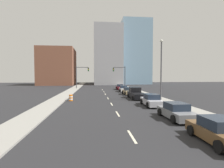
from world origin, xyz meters
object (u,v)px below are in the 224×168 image
(traffic_signal_right, at_px, (122,74))
(sedan_silver, at_px, (151,100))
(traffic_barrel, at_px, (71,98))
(sedan_tan, at_px, (128,91))
(traffic_signal_left, at_px, (80,74))
(sedan_maroon, at_px, (120,87))
(street_lamp, at_px, (161,66))
(sedan_gray, at_px, (176,111))
(sedan_brown, at_px, (219,131))
(sedan_white, at_px, (124,89))
(pickup_truck_black, at_px, (136,94))

(traffic_signal_right, height_order, sedan_silver, traffic_signal_right)
(traffic_barrel, relative_size, sedan_tan, 0.22)
(traffic_signal_left, xyz_separation_m, sedan_maroon, (11.37, -5.02, -3.64))
(street_lamp, distance_m, sedan_gray, 12.51)
(traffic_barrel, bearing_deg, sedan_silver, -26.88)
(traffic_signal_left, height_order, traffic_barrel, traffic_signal_left)
(traffic_signal_left, distance_m, sedan_brown, 45.19)
(street_lamp, distance_m, sedan_tan, 10.75)
(sedan_maroon, bearing_deg, street_lamp, -81.75)
(street_lamp, distance_m, sedan_white, 16.31)
(sedan_gray, distance_m, sedan_silver, 6.79)
(traffic_signal_right, distance_m, sedan_gray, 38.30)
(sedan_silver, bearing_deg, sedan_white, 92.29)
(pickup_truck_black, distance_m, sedan_tan, 6.18)
(traffic_signal_left, distance_m, sedan_gray, 39.95)
(street_lamp, distance_m, sedan_brown, 17.64)
(sedan_silver, bearing_deg, sedan_brown, -89.33)
(sedan_tan, bearing_deg, sedan_gray, -90.22)
(traffic_signal_left, relative_size, sedan_brown, 1.58)
(sedan_gray, height_order, pickup_truck_black, pickup_truck_black)
(street_lamp, xyz_separation_m, sedan_gray, (-3.02, -11.20, -4.68))
(street_lamp, xyz_separation_m, pickup_truck_black, (-3.17, 2.94, -4.59))
(traffic_signal_right, xyz_separation_m, pickup_truck_black, (-1.41, -23.97, -3.55))
(sedan_white, bearing_deg, traffic_barrel, -123.77)
(sedan_silver, bearing_deg, street_lamp, 57.69)
(sedan_tan, bearing_deg, sedan_maroon, 88.23)
(traffic_signal_left, xyz_separation_m, traffic_signal_right, (12.67, 0.00, 0.00))
(sedan_white, relative_size, sedan_maroon, 0.95)
(sedan_maroon, bearing_deg, sedan_silver, -89.52)
(sedan_gray, xyz_separation_m, sedan_tan, (-0.24, 20.32, 0.01))
(traffic_barrel, distance_m, pickup_truck_black, 10.75)
(traffic_signal_right, relative_size, pickup_truck_black, 1.13)
(sedan_white, bearing_deg, traffic_signal_left, 136.83)
(sedan_white, bearing_deg, street_lamp, -75.42)
(traffic_signal_right, relative_size, street_lamp, 0.72)
(traffic_barrel, xyz_separation_m, street_lamp, (13.75, -1.05, 4.87))
(sedan_maroon, bearing_deg, sedan_gray, -89.65)
(sedan_maroon, bearing_deg, traffic_signal_left, 156.43)
(sedan_brown, relative_size, sedan_maroon, 0.93)
(traffic_signal_right, distance_m, sedan_maroon, 6.34)
(sedan_brown, bearing_deg, pickup_truck_black, 91.31)
(traffic_signal_right, relative_size, sedan_white, 1.54)
(sedan_silver, bearing_deg, sedan_maroon, 91.84)
(sedan_gray, bearing_deg, sedan_white, 89.78)
(sedan_brown, relative_size, sedan_tan, 1.00)
(traffic_barrel, height_order, sedan_brown, sedan_brown)
(street_lamp, height_order, sedan_maroon, street_lamp)
(traffic_barrel, bearing_deg, sedan_brown, -59.24)
(sedan_brown, relative_size, sedan_white, 0.97)
(sedan_silver, xyz_separation_m, sedan_maroon, (-0.10, 26.29, -0.03))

